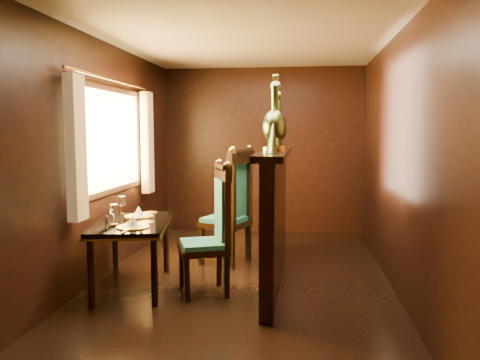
{
  "coord_description": "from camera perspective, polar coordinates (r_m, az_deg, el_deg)",
  "views": [
    {
      "loc": [
        0.59,
        -4.6,
        1.55
      ],
      "look_at": [
        -0.08,
        0.44,
        1.02
      ],
      "focal_mm": 35.0,
      "sensor_mm": 36.0,
      "label": 1
    }
  ],
  "objects": [
    {
      "name": "room_shell",
      "position": [
        4.67,
        -0.8,
        6.36
      ],
      "size": [
        3.04,
        5.04,
        2.52
      ],
      "color": "black",
      "rests_on": "ground"
    },
    {
      "name": "ground",
      "position": [
        4.89,
        0.2,
        -12.51
      ],
      "size": [
        5.0,
        5.0,
        0.0
      ],
      "primitive_type": "plane",
      "color": "black",
      "rests_on": "ground"
    },
    {
      "name": "dining_table",
      "position": [
        4.73,
        -13.08,
        -5.73
      ],
      "size": [
        0.89,
        1.25,
        0.87
      ],
      "rotation": [
        0.0,
        0.0,
        0.19
      ],
      "color": "black",
      "rests_on": "ground"
    },
    {
      "name": "peacock_left",
      "position": [
        4.53,
        4.2,
        8.3
      ],
      "size": [
        0.24,
        0.63,
        0.75
      ],
      "primitive_type": null,
      "color": "#1C5436",
      "rests_on": "partition"
    },
    {
      "name": "chair_left",
      "position": [
        4.49,
        -3.01,
        -5.4
      ],
      "size": [
        0.6,
        0.61,
        1.28
      ],
      "rotation": [
        0.0,
        0.0,
        0.37
      ],
      "color": "black",
      "rests_on": "ground"
    },
    {
      "name": "chair_right",
      "position": [
        5.42,
        -0.65,
        -2.8
      ],
      "size": [
        0.65,
        0.66,
        1.39
      ],
      "rotation": [
        0.0,
        0.0,
        -0.36
      ],
      "color": "black",
      "rests_on": "ground"
    },
    {
      "name": "partition",
      "position": [
        4.98,
        4.32,
        -3.72
      ],
      "size": [
        0.26,
        2.7,
        1.36
      ],
      "color": "black",
      "rests_on": "ground"
    },
    {
      "name": "peacock_right",
      "position": [
        5.22,
        4.65,
        7.56
      ],
      "size": [
        0.21,
        0.57,
        0.67
      ],
      "primitive_type": null,
      "color": "#1C5436",
      "rests_on": "partition"
    }
  ]
}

